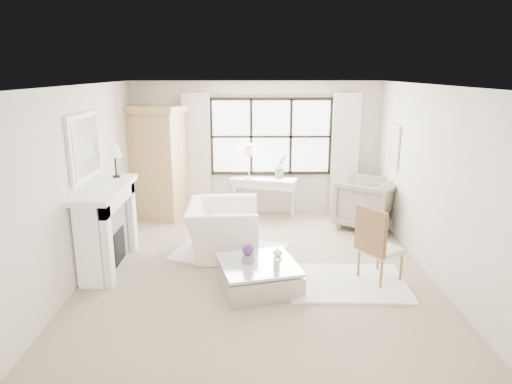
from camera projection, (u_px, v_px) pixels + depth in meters
floor at (258, 266)px, 6.98m from camera, size 5.50×5.50×0.00m
ceiling at (258, 85)px, 6.29m from camera, size 5.50×5.50×0.00m
wall_back at (256, 149)px, 9.29m from camera, size 5.00×0.00×5.00m
wall_front at (261, 253)px, 3.98m from camera, size 5.00×0.00×5.00m
wall_left at (86, 180)px, 6.61m from camera, size 0.00×5.50×5.50m
wall_right at (429, 180)px, 6.65m from camera, size 0.00×5.50×5.50m
window_pane at (271, 137)px, 9.21m from camera, size 2.40×0.02×1.50m
window_frame at (271, 137)px, 9.20m from camera, size 2.50×0.04×1.50m
curtain_rod at (272, 93)px, 8.93m from camera, size 3.30×0.04×0.04m
curtain_left at (197, 155)px, 9.21m from camera, size 0.55×0.10×2.47m
curtain_right at (345, 155)px, 9.24m from camera, size 0.55×0.10×2.47m
fireplace at (105, 226)px, 6.80m from camera, size 0.58×1.66×1.26m
mirror_frame at (85, 147)px, 6.49m from camera, size 0.05×1.15×0.95m
mirror_glass at (87, 147)px, 6.49m from camera, size 0.02×1.00×0.80m
art_frame at (393, 147)px, 8.24m from camera, size 0.04×0.62×0.82m
art_canvas at (392, 147)px, 8.24m from camera, size 0.01×0.52×0.72m
mantel_lamp at (115, 153)px, 7.10m from camera, size 0.22×0.22×0.51m
armoire at (157, 162)px, 9.03m from camera, size 1.29×1.03×2.24m
console_table at (264, 197)px, 9.26m from camera, size 1.37×0.81×0.80m
console_lamp at (249, 151)px, 9.00m from camera, size 0.28×0.28×0.69m
orchid_plant at (281, 167)px, 9.11m from camera, size 0.31×0.28×0.47m
side_table at (236, 226)px, 7.78m from camera, size 0.40×0.40×0.51m
rug_left at (230, 252)px, 7.48m from camera, size 2.01×1.69×0.03m
rug_right at (347, 282)px, 6.39m from camera, size 1.66×1.27×0.03m
club_armchair at (223, 229)px, 7.38m from camera, size 1.14×1.30×0.83m
wingback_chair at (368, 204)px, 8.57m from camera, size 1.43×1.43×0.94m
french_chair at (379, 260)px, 6.42m from camera, size 0.67×0.67×1.08m
coffee_table at (258, 276)px, 6.20m from camera, size 1.21×1.21×0.38m
planter_box at (248, 259)px, 6.15m from camera, size 0.18×0.18×0.11m
planter_flowers at (248, 250)px, 6.12m from camera, size 0.16×0.16×0.16m
pillar_candle at (277, 264)px, 5.98m from camera, size 0.09×0.09×0.12m
coffee_vase at (278, 252)px, 6.34m from camera, size 0.15×0.15×0.14m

